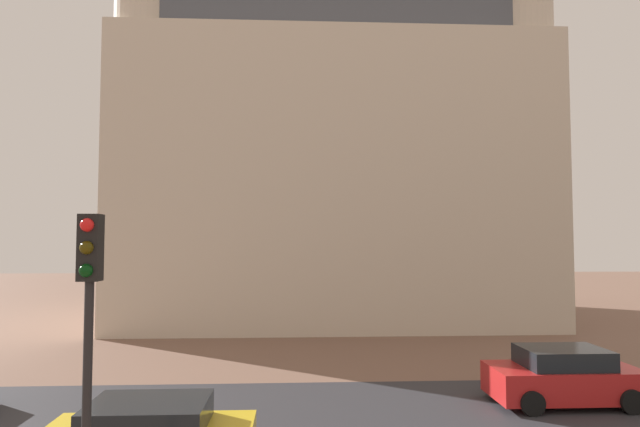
# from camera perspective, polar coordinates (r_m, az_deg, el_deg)

# --- Properties ---
(ground_plane) EXTENTS (120.00, 120.00, 0.00)m
(ground_plane) POSITION_cam_1_polar(r_m,az_deg,el_deg) (15.04, 0.00, -20.61)
(ground_plane) COLOR brown
(landmark_building) EXTENTS (23.04, 14.45, 32.92)m
(landmark_building) POSITION_cam_1_polar(r_m,az_deg,el_deg) (31.93, 1.48, 6.09)
(landmark_building) COLOR beige
(landmark_building) RESTS_ON ground_plane
(car_red) EXTENTS (4.05, 2.07, 1.54)m
(car_red) POSITION_cam_1_polar(r_m,az_deg,el_deg) (16.58, 25.30, -16.01)
(car_red) COLOR red
(car_red) RESTS_ON ground_plane
(traffic_light_pole) EXTENTS (0.28, 0.34, 4.90)m
(traffic_light_pole) POSITION_cam_1_polar(r_m,az_deg,el_deg) (7.66, -24.26, -11.25)
(traffic_light_pole) COLOR black
(traffic_light_pole) RESTS_ON ground_plane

